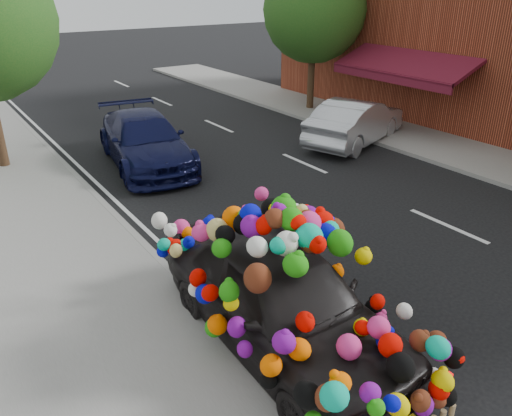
% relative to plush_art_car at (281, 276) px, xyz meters
% --- Properties ---
extents(ground, '(100.00, 100.00, 0.00)m').
position_rel_plush_art_car_xyz_m(ground, '(1.80, 1.00, -1.15)').
color(ground, black).
rests_on(ground, ground).
extents(sidewalk, '(4.00, 60.00, 0.12)m').
position_rel_plush_art_car_xyz_m(sidewalk, '(-2.50, 1.00, -1.09)').
color(sidewalk, gray).
rests_on(sidewalk, ground).
extents(kerb, '(0.15, 60.00, 0.13)m').
position_rel_plush_art_car_xyz_m(kerb, '(-0.55, 1.00, -1.09)').
color(kerb, gray).
rests_on(kerb, ground).
extents(footpath_far, '(3.00, 40.00, 0.12)m').
position_rel_plush_art_car_xyz_m(footpath_far, '(10.00, 4.00, -1.09)').
color(footpath_far, gray).
rests_on(footpath_far, ground).
extents(lane_markings, '(6.00, 50.00, 0.01)m').
position_rel_plush_art_car_xyz_m(lane_markings, '(5.40, 1.00, -1.14)').
color(lane_markings, silver).
rests_on(lane_markings, ground).
extents(tree_far_b, '(4.00, 4.00, 5.90)m').
position_rel_plush_art_car_xyz_m(tree_far_b, '(9.80, 11.00, 2.74)').
color(tree_far_b, '#332114').
rests_on(tree_far_b, ground).
extents(plush_art_car, '(2.37, 4.92, 2.24)m').
position_rel_plush_art_car_xyz_m(plush_art_car, '(0.00, 0.00, 0.00)').
color(plush_art_car, black).
rests_on(plush_art_car, ground).
extents(navy_sedan, '(2.83, 5.30, 1.46)m').
position_rel_plush_art_car_xyz_m(navy_sedan, '(1.52, 8.54, -0.42)').
color(navy_sedan, '#0B0E33').
rests_on(navy_sedan, ground).
extents(silver_hatchback, '(4.72, 2.94, 1.47)m').
position_rel_plush_art_car_xyz_m(silver_hatchback, '(8.06, 6.62, -0.42)').
color(silver_hatchback, '#B2B4BA').
rests_on(silver_hatchback, ground).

